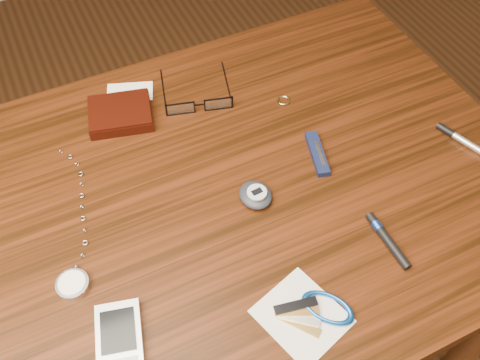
{
  "coord_description": "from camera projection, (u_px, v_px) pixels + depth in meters",
  "views": [
    {
      "loc": [
        -0.18,
        -0.46,
        1.43
      ],
      "look_at": [
        0.04,
        0.0,
        0.76
      ],
      "focal_mm": 40.0,
      "sensor_mm": 36.0,
      "label": 1
    }
  ],
  "objects": [
    {
      "name": "ground",
      "position": [
        229.0,
        355.0,
        1.44
      ],
      "size": [
        3.8,
        3.8,
        0.0
      ],
      "primitive_type": "plane",
      "color": "#472814",
      "rests_on": "ground"
    },
    {
      "name": "desk",
      "position": [
        222.0,
        227.0,
        0.92
      ],
      "size": [
        1.0,
        0.7,
        0.75
      ],
      "color": "#391709",
      "rests_on": "ground"
    },
    {
      "name": "wallet_and_card",
      "position": [
        120.0,
        113.0,
        0.93
      ],
      "size": [
        0.14,
        0.15,
        0.02
      ],
      "color": "black",
      "rests_on": "desk"
    },
    {
      "name": "eyeglasses",
      "position": [
        199.0,
        104.0,
        0.94
      ],
      "size": [
        0.15,
        0.15,
        0.03
      ],
      "color": "black",
      "rests_on": "desk"
    },
    {
      "name": "gold_ring",
      "position": [
        283.0,
        101.0,
        0.96
      ],
      "size": [
        0.02,
        0.02,
        0.0
      ],
      "primitive_type": "torus",
      "rotation": [
        0.0,
        0.0,
        0.01
      ],
      "color": "tan",
      "rests_on": "desk"
    },
    {
      "name": "pocket_watch",
      "position": [
        73.0,
        280.0,
        0.74
      ],
      "size": [
        0.09,
        0.28,
        0.01
      ],
      "color": "silver",
      "rests_on": "desk"
    },
    {
      "name": "pda_phone",
      "position": [
        120.0,
        343.0,
        0.69
      ],
      "size": [
        0.08,
        0.12,
        0.02
      ],
      "color": "#B8B7BC",
      "rests_on": "desk"
    },
    {
      "name": "pedometer",
      "position": [
        256.0,
        195.0,
        0.83
      ],
      "size": [
        0.05,
        0.06,
        0.02
      ],
      "color": "#1F2229",
      "rests_on": "desk"
    },
    {
      "name": "notepad_keys",
      "position": [
        315.0,
        312.0,
        0.72
      ],
      "size": [
        0.14,
        0.13,
        0.01
      ],
      "color": "white",
      "rests_on": "desk"
    },
    {
      "name": "pocket_knife",
      "position": [
        317.0,
        154.0,
        0.88
      ],
      "size": [
        0.04,
        0.09,
        0.01
      ],
      "color": "#14183D",
      "rests_on": "desk"
    },
    {
      "name": "silver_pen",
      "position": [
        469.0,
        144.0,
        0.9
      ],
      "size": [
        0.06,
        0.14,
        0.01
      ],
      "color": "silver",
      "rests_on": "desk"
    },
    {
      "name": "black_blue_pen",
      "position": [
        386.0,
        239.0,
        0.78
      ],
      "size": [
        0.01,
        0.1,
        0.01
      ],
      "color": "black",
      "rests_on": "desk"
    }
  ]
}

